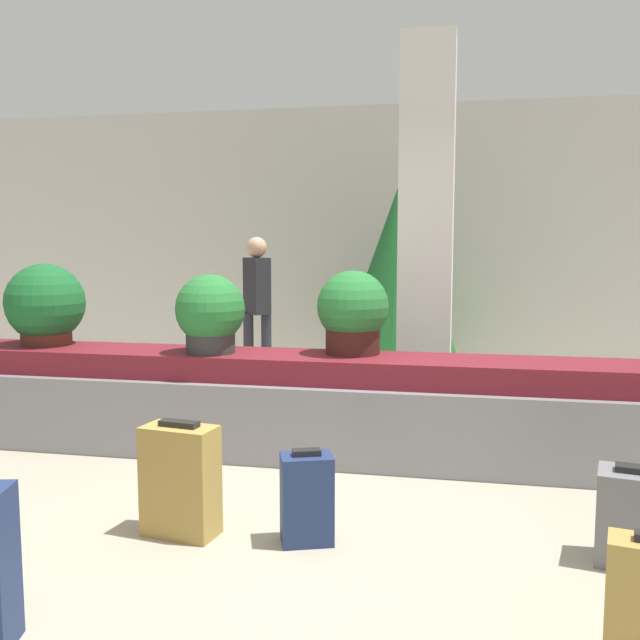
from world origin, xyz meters
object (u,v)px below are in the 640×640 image
object	(u,v)px
potted_plant_1	(45,306)
potted_plant_2	(210,314)
suitcase_1	(307,498)
decorated_tree	(398,274)
pillar	(426,232)
potted_plant_0	(353,312)
suitcase_5	(633,517)
suitcase_0	(180,480)
traveler_0	(257,298)

from	to	relation	value
potted_plant_1	potted_plant_2	distance (m)	1.41
suitcase_1	decorated_tree	bearing A→B (deg)	69.98
potted_plant_1	suitcase_1	bearing A→B (deg)	-32.46
pillar	potted_plant_0	size ratio (longest dim) A/B	5.35
suitcase_5	decorated_tree	bearing A→B (deg)	120.34
suitcase_1	suitcase_5	world-z (taller)	suitcase_1
suitcase_1	potted_plant_0	bearing A→B (deg)	70.93
suitcase_0	traveler_0	bearing A→B (deg)	109.59
pillar	traveler_0	distance (m)	2.31
decorated_tree	potted_plant_0	bearing A→B (deg)	-90.72
suitcase_5	potted_plant_2	size ratio (longest dim) A/B	0.84
pillar	suitcase_0	bearing A→B (deg)	-112.09
potted_plant_1	decorated_tree	xyz separation A→B (m)	(2.45, 3.01, 0.13)
suitcase_0	suitcase_5	size ratio (longest dim) A/B	1.27
suitcase_5	decorated_tree	world-z (taller)	decorated_tree
suitcase_1	potted_plant_1	bearing A→B (deg)	127.75
potted_plant_0	suitcase_5	bearing A→B (deg)	-43.51
suitcase_0	potted_plant_0	size ratio (longest dim) A/B	1.02
suitcase_0	potted_plant_1	size ratio (longest dim) A/B	0.97
suitcase_1	pillar	bearing A→B (deg)	61.03
suitcase_0	traveler_0	xyz separation A→B (m)	(-0.75, 3.91, 0.63)
suitcase_5	decorated_tree	xyz separation A→B (m)	(-1.56, 4.48, 0.94)
suitcase_1	suitcase_5	distance (m)	1.57
potted_plant_0	traveler_0	bearing A→B (deg)	121.52
potted_plant_0	traveler_0	size ratio (longest dim) A/B	0.38
suitcase_5	potted_plant_0	world-z (taller)	potted_plant_0
suitcase_5	potted_plant_0	bearing A→B (deg)	147.68
pillar	suitcase_0	world-z (taller)	pillar
suitcase_0	suitcase_5	distance (m)	2.24
suitcase_0	decorated_tree	xyz separation A→B (m)	(0.68, 4.60, 0.87)
pillar	suitcase_0	distance (m)	3.19
potted_plant_1	traveler_0	xyz separation A→B (m)	(1.01, 2.32, -0.11)
potted_plant_0	traveler_0	xyz separation A→B (m)	(-1.40, 2.28, -0.10)
decorated_tree	suitcase_1	bearing A→B (deg)	-90.22
potted_plant_2	suitcase_0	bearing A→B (deg)	-75.92
decorated_tree	suitcase_0	bearing A→B (deg)	-98.46
potted_plant_1	potted_plant_2	xyz separation A→B (m)	(1.40, -0.13, -0.02)
potted_plant_1	potted_plant_2	bearing A→B (deg)	-5.39
suitcase_1	decorated_tree	distance (m)	4.65
pillar	traveler_0	bearing A→B (deg)	146.84
decorated_tree	suitcase_5	bearing A→B (deg)	-70.86
suitcase_5	potted_plant_2	xyz separation A→B (m)	(-2.60, 1.34, 0.78)
suitcase_5	potted_plant_1	distance (m)	4.34
suitcase_5	traveler_0	world-z (taller)	traveler_0
suitcase_0	potted_plant_1	bearing A→B (deg)	146.75
potted_plant_2	traveler_0	world-z (taller)	traveler_0
suitcase_1	traveler_0	bearing A→B (deg)	90.34
potted_plant_2	potted_plant_1	bearing A→B (deg)	174.61
suitcase_1	suitcase_5	size ratio (longest dim) A/B	1.01
traveler_0	decorated_tree	distance (m)	1.61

